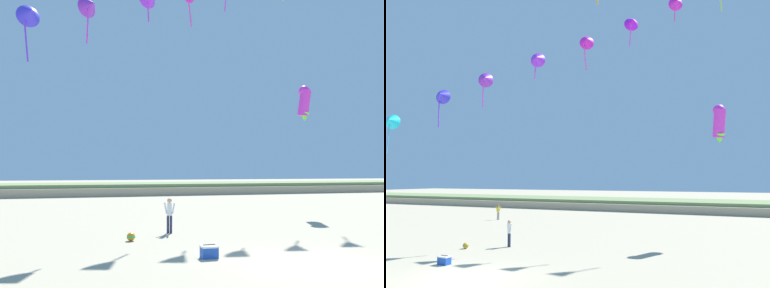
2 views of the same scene
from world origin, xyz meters
TOP-DOWN VIEW (x-y plane):
  - ground_plane at (0.00, 0.00)m, footprint 240.00×240.00m
  - dune_ridge at (0.00, 41.48)m, footprint 120.00×11.82m
  - person_near_left at (-2.92, 7.44)m, footprint 0.55×0.35m
  - person_near_right at (-13.59, 20.91)m, footprint 0.38×0.50m
  - kite_banner_string at (-1.78, 12.28)m, footprint 29.86×16.68m
  - large_kite_mid_trail at (9.02, 14.90)m, footprint 1.29×1.32m
  - beach_cooler at (-2.81, 1.70)m, footprint 0.58×0.41m
  - beach_ball at (-4.96, 5.80)m, footprint 0.36×0.36m

SIDE VIEW (x-z plane):
  - ground_plane at x=0.00m, z-range 0.00..0.00m
  - beach_ball at x=-4.96m, z-range 0.00..0.36m
  - beach_cooler at x=-2.81m, z-range -0.02..0.45m
  - dune_ridge at x=0.00m, z-range 0.00..1.36m
  - person_near_right at x=-13.59m, z-range 0.12..1.71m
  - person_near_left at x=-2.92m, z-range 0.13..1.79m
  - large_kite_mid_trail at x=9.02m, z-range 6.79..9.45m
  - kite_banner_string at x=-1.78m, z-range 3.00..24.96m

